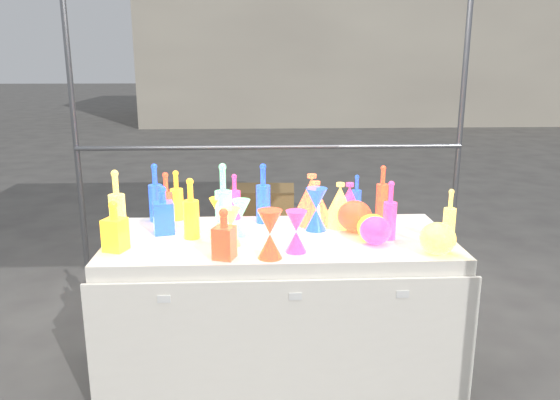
{
  "coord_description": "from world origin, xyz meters",
  "views": [
    {
      "loc": [
        -0.13,
        -2.74,
        1.65
      ],
      "look_at": [
        0.0,
        0.0,
        0.95
      ],
      "focal_mm": 35.0,
      "sensor_mm": 36.0,
      "label": 1
    }
  ],
  "objects_px": {
    "lampshade_0": "(316,203)",
    "display_table": "(280,303)",
    "globe_0": "(372,229)",
    "bottle_0": "(177,195)",
    "decanter_0": "(115,226)",
    "hourglass_0": "(270,234)",
    "cardboard_box_closed": "(262,210)"
  },
  "relations": [
    {
      "from": "lampshade_0",
      "to": "display_table",
      "type": "bearing_deg",
      "value": -138.25
    },
    {
      "from": "display_table",
      "to": "lampshade_0",
      "type": "height_order",
      "value": "lampshade_0"
    },
    {
      "from": "globe_0",
      "to": "lampshade_0",
      "type": "height_order",
      "value": "lampshade_0"
    },
    {
      "from": "bottle_0",
      "to": "decanter_0",
      "type": "height_order",
      "value": "bottle_0"
    },
    {
      "from": "bottle_0",
      "to": "globe_0",
      "type": "height_order",
      "value": "bottle_0"
    },
    {
      "from": "decanter_0",
      "to": "hourglass_0",
      "type": "xyz_separation_m",
      "value": [
        0.75,
        -0.14,
        -0.01
      ]
    },
    {
      "from": "cardboard_box_closed",
      "to": "hourglass_0",
      "type": "bearing_deg",
      "value": -86.21
    },
    {
      "from": "decanter_0",
      "to": "globe_0",
      "type": "height_order",
      "value": "decanter_0"
    },
    {
      "from": "cardboard_box_closed",
      "to": "display_table",
      "type": "bearing_deg",
      "value": -84.75
    },
    {
      "from": "hourglass_0",
      "to": "display_table",
      "type": "bearing_deg",
      "value": 78.55
    },
    {
      "from": "display_table",
      "to": "bottle_0",
      "type": "relative_size",
      "value": 6.29
    },
    {
      "from": "cardboard_box_closed",
      "to": "lampshade_0",
      "type": "distance_m",
      "value": 2.33
    },
    {
      "from": "decanter_0",
      "to": "globe_0",
      "type": "relative_size",
      "value": 1.6
    },
    {
      "from": "cardboard_box_closed",
      "to": "bottle_0",
      "type": "distance_m",
      "value": 2.25
    },
    {
      "from": "hourglass_0",
      "to": "globe_0",
      "type": "bearing_deg",
      "value": 23.04
    },
    {
      "from": "cardboard_box_closed",
      "to": "hourglass_0",
      "type": "xyz_separation_m",
      "value": [
        -0.0,
        -2.75,
        0.64
      ]
    },
    {
      "from": "display_table",
      "to": "cardboard_box_closed",
      "type": "distance_m",
      "value": 2.45
    },
    {
      "from": "bottle_0",
      "to": "hourglass_0",
      "type": "height_order",
      "value": "bottle_0"
    },
    {
      "from": "bottle_0",
      "to": "hourglass_0",
      "type": "bearing_deg",
      "value": -52.08
    },
    {
      "from": "hourglass_0",
      "to": "lampshade_0",
      "type": "relative_size",
      "value": 0.93
    },
    {
      "from": "cardboard_box_closed",
      "to": "globe_0",
      "type": "distance_m",
      "value": 2.64
    },
    {
      "from": "lampshade_0",
      "to": "bottle_0",
      "type": "bearing_deg",
      "value": 165.5
    },
    {
      "from": "bottle_0",
      "to": "lampshade_0",
      "type": "bearing_deg",
      "value": -9.77
    },
    {
      "from": "display_table",
      "to": "hourglass_0",
      "type": "relative_size",
      "value": 7.88
    },
    {
      "from": "hourglass_0",
      "to": "lampshade_0",
      "type": "xyz_separation_m",
      "value": [
        0.27,
        0.53,
        0.01
      ]
    },
    {
      "from": "decanter_0",
      "to": "globe_0",
      "type": "distance_m",
      "value": 1.29
    },
    {
      "from": "display_table",
      "to": "cardboard_box_closed",
      "type": "bearing_deg",
      "value": 91.41
    },
    {
      "from": "bottle_0",
      "to": "globe_0",
      "type": "relative_size",
      "value": 1.87
    },
    {
      "from": "decanter_0",
      "to": "cardboard_box_closed",
      "type": "bearing_deg",
      "value": 93.93
    },
    {
      "from": "cardboard_box_closed",
      "to": "decanter_0",
      "type": "bearing_deg",
      "value": -102.25
    },
    {
      "from": "cardboard_box_closed",
      "to": "bottle_0",
      "type": "relative_size",
      "value": 2.14
    },
    {
      "from": "display_table",
      "to": "lampshade_0",
      "type": "bearing_deg",
      "value": 46.49
    }
  ]
}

